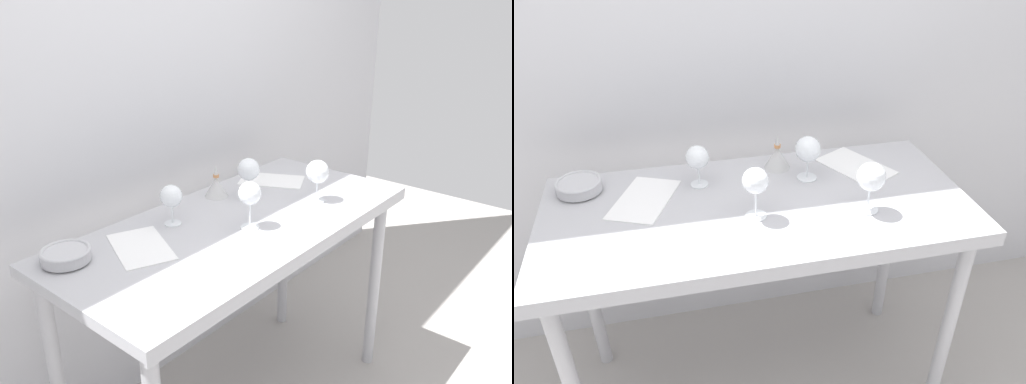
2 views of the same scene
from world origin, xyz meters
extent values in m
plane|color=#9F9A95|center=(0.00, 0.00, 0.00)|extent=(6.00, 6.00, 0.00)
cube|color=silver|center=(0.00, 0.49, 1.30)|extent=(3.80, 0.04, 2.60)
cube|color=#AFAFB4|center=(0.00, 0.00, 0.88)|extent=(1.40, 0.64, 0.04)
cube|color=#AFAFB4|center=(0.00, -0.33, 0.88)|extent=(1.40, 0.01, 0.05)
cylinder|color=#AFAFB4|center=(0.64, -0.26, 0.43)|extent=(0.05, 0.05, 0.86)
cylinder|color=#AFAFB4|center=(-0.64, 0.26, 0.43)|extent=(0.05, 0.05, 0.86)
cylinder|color=#AFAFB4|center=(0.64, 0.26, 0.43)|extent=(0.05, 0.05, 0.86)
cylinder|color=white|center=(0.34, -0.12, 0.90)|extent=(0.07, 0.07, 0.00)
cylinder|color=white|center=(0.34, -0.12, 0.94)|extent=(0.01, 0.01, 0.08)
sphere|color=white|center=(0.34, -0.12, 1.02)|extent=(0.09, 0.09, 0.09)
cylinder|color=maroon|center=(0.34, -0.12, 1.01)|extent=(0.06, 0.06, 0.02)
cylinder|color=white|center=(-0.17, 0.16, 0.90)|extent=(0.06, 0.06, 0.00)
cylinder|color=white|center=(-0.17, 0.16, 0.94)|extent=(0.01, 0.01, 0.07)
sphere|color=white|center=(-0.17, 0.16, 1.01)|extent=(0.08, 0.08, 0.08)
cylinder|color=maroon|center=(-0.17, 0.16, 0.99)|extent=(0.06, 0.06, 0.03)
cylinder|color=white|center=(-0.02, -0.08, 0.90)|extent=(0.07, 0.07, 0.00)
cylinder|color=white|center=(-0.02, -0.08, 0.95)|extent=(0.01, 0.01, 0.09)
sphere|color=white|center=(-0.02, -0.08, 1.03)|extent=(0.08, 0.08, 0.08)
cylinder|color=maroon|center=(-0.02, -0.08, 1.02)|extent=(0.06, 0.06, 0.02)
cylinder|color=white|center=(0.20, 0.12, 0.90)|extent=(0.07, 0.07, 0.00)
cylinder|color=white|center=(0.20, 0.12, 0.94)|extent=(0.01, 0.01, 0.07)
sphere|color=white|center=(0.20, 0.12, 1.02)|extent=(0.09, 0.09, 0.09)
cylinder|color=maroon|center=(0.20, 0.12, 1.00)|extent=(0.06, 0.06, 0.03)
cube|color=white|center=(-0.36, 0.10, 0.90)|extent=(0.26, 0.31, 0.00)
cube|color=white|center=(0.41, 0.16, 0.90)|extent=(0.27, 0.32, 0.00)
cylinder|color=#4C4C4C|center=(-0.58, 0.20, 0.90)|extent=(0.14, 0.14, 0.01)
cylinder|color=#B7B7BC|center=(-0.58, 0.20, 0.92)|extent=(0.15, 0.15, 0.03)
torus|color=#B7B7BC|center=(-0.58, 0.20, 0.94)|extent=(0.15, 0.15, 0.01)
cone|color=#BCBCBC|center=(0.12, 0.22, 0.94)|extent=(0.10, 0.10, 0.08)
cylinder|color=#C17F4C|center=(0.12, 0.22, 0.99)|extent=(0.02, 0.02, 0.01)
cone|color=#BCBCBC|center=(0.12, 0.22, 1.01)|extent=(0.02, 0.02, 0.04)
camera|label=1|loc=(-1.32, -1.18, 1.71)|focal=37.32mm
camera|label=2|loc=(-0.27, -1.36, 1.80)|focal=35.17mm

